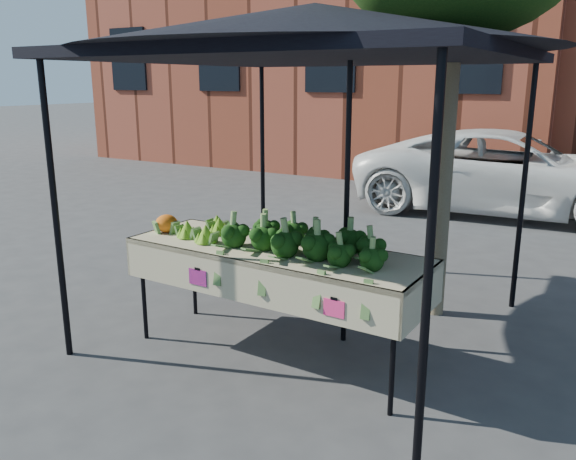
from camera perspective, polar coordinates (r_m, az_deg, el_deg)
The scene contains 8 objects.
ground at distance 4.91m, azimuth -1.48°, elevation -11.54°, with size 90.00×90.00×0.00m, color #353538.
table at distance 4.62m, azimuth -1.27°, elevation -7.15°, with size 2.42×0.86×0.90m.
canopy at distance 4.90m, azimuth 2.49°, elevation 5.25°, with size 3.16×3.16×2.74m, color black, non-canonical shape.
broccoli_heap at distance 4.33m, azimuth 1.96°, elevation -0.61°, with size 1.37×0.57×0.25m, color black.
romanesco_cluster at distance 4.85m, azimuth -7.78°, elevation 0.55°, with size 0.43×0.57×0.20m, color #77A82D.
cauliflower_pair at distance 5.03m, azimuth -11.83°, elevation 0.77°, with size 0.20×0.20×0.18m, color orange.
vehicle at distance 10.20m, azimuth 21.70°, elevation 15.20°, with size 2.27×1.37×4.92m, color white.
street_tree at distance 5.37m, azimuth 15.66°, elevation 14.07°, with size 2.20×2.20×4.33m, color #1E4C14, non-canonical shape.
Camera 1 is at (2.35, -3.74, 2.15)m, focal length 36.27 mm.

